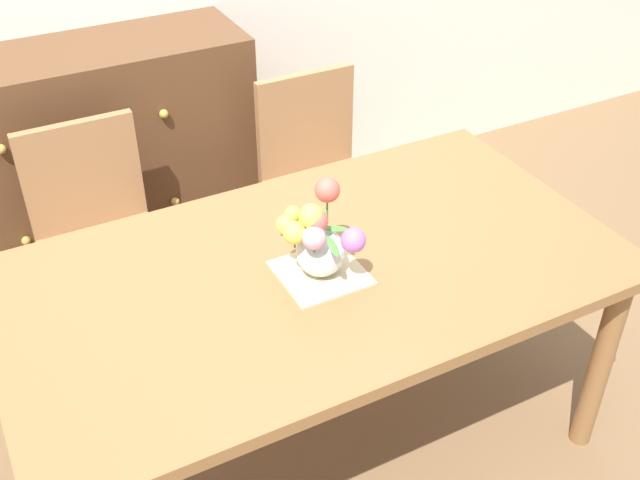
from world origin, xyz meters
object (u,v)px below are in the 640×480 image
object	(u,v)px
dining_table	(314,289)
chair_left	(98,229)
chair_right	(318,170)
flower_vase	(318,239)
dresser	(84,168)

from	to	relation	value
dining_table	chair_left	xyz separation A→B (m)	(-0.45, 0.84, -0.16)
chair_right	flower_vase	distance (m)	1.06
dining_table	flower_vase	bearing A→B (deg)	-102.09
chair_right	dresser	size ratio (longest dim) A/B	0.64
flower_vase	dresser	bearing A→B (deg)	105.22
chair_right	flower_vase	size ratio (longest dim) A/B	3.41
chair_left	dresser	xyz separation A→B (m)	(0.07, 0.49, -0.02)
chair_right	dresser	bearing A→B (deg)	-30.68
chair_right	dresser	xyz separation A→B (m)	(-0.83, 0.49, -0.02)
chair_left	dresser	bearing A→B (deg)	-97.70
chair_right	chair_left	bearing A→B (deg)	0.00
flower_vase	chair_left	bearing A→B (deg)	116.60
dining_table	dresser	bearing A→B (deg)	106.07
dining_table	dresser	distance (m)	1.39
dining_table	flower_vase	size ratio (longest dim) A/B	6.81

